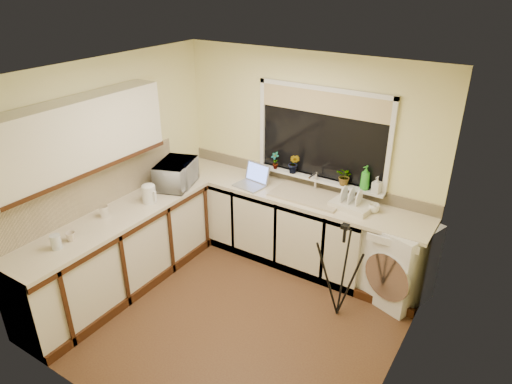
% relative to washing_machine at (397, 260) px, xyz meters
% --- Properties ---
extents(floor, '(3.20, 3.20, 0.00)m').
position_rel_washing_machine_xyz_m(floor, '(-1.29, -1.18, -0.45)').
color(floor, brown).
rests_on(floor, ground).
extents(ceiling, '(3.20, 3.20, 0.00)m').
position_rel_washing_machine_xyz_m(ceiling, '(-1.29, -1.18, 2.00)').
color(ceiling, white).
rests_on(ceiling, ground).
extents(wall_back, '(3.20, 0.00, 3.20)m').
position_rel_washing_machine_xyz_m(wall_back, '(-1.29, 0.32, 0.78)').
color(wall_back, '#F0E7A0').
rests_on(wall_back, ground).
extents(wall_front, '(3.20, 0.00, 3.20)m').
position_rel_washing_machine_xyz_m(wall_front, '(-1.29, -2.68, 0.78)').
color(wall_front, '#F0E7A0').
rests_on(wall_front, ground).
extents(wall_left, '(0.00, 3.00, 3.00)m').
position_rel_washing_machine_xyz_m(wall_left, '(-2.89, -1.18, 0.78)').
color(wall_left, '#F0E7A0').
rests_on(wall_left, ground).
extents(wall_right, '(0.00, 3.00, 3.00)m').
position_rel_washing_machine_xyz_m(wall_right, '(0.31, -1.18, 0.78)').
color(wall_right, '#F0E7A0').
rests_on(wall_right, ground).
extents(base_cabinet_back, '(2.55, 0.60, 0.86)m').
position_rel_washing_machine_xyz_m(base_cabinet_back, '(-1.61, 0.02, -0.02)').
color(base_cabinet_back, silver).
rests_on(base_cabinet_back, floor).
extents(base_cabinet_left, '(0.54, 2.40, 0.86)m').
position_rel_washing_machine_xyz_m(base_cabinet_left, '(-2.59, -1.48, -0.02)').
color(base_cabinet_left, silver).
rests_on(base_cabinet_left, floor).
extents(worktop_back, '(3.20, 0.60, 0.04)m').
position_rel_washing_machine_xyz_m(worktop_back, '(-1.29, 0.02, 0.43)').
color(worktop_back, beige).
rests_on(worktop_back, base_cabinet_back).
extents(worktop_left, '(0.60, 2.40, 0.04)m').
position_rel_washing_machine_xyz_m(worktop_left, '(-2.59, -1.48, 0.43)').
color(worktop_left, beige).
rests_on(worktop_left, base_cabinet_left).
extents(upper_cabinet, '(0.28, 1.90, 0.70)m').
position_rel_washing_machine_xyz_m(upper_cabinet, '(-2.73, -1.63, 1.35)').
color(upper_cabinet, silver).
rests_on(upper_cabinet, wall_left).
extents(splashback_left, '(0.02, 2.40, 0.45)m').
position_rel_washing_machine_xyz_m(splashback_left, '(-2.87, -1.48, 0.68)').
color(splashback_left, beige).
rests_on(splashback_left, wall_left).
extents(splashback_back, '(3.20, 0.02, 0.14)m').
position_rel_washing_machine_xyz_m(splashback_back, '(-1.29, 0.31, 0.52)').
color(splashback_back, beige).
rests_on(splashback_back, wall_back).
extents(window_glass, '(1.50, 0.02, 1.00)m').
position_rel_washing_machine_xyz_m(window_glass, '(-1.09, 0.31, 1.10)').
color(window_glass, black).
rests_on(window_glass, wall_back).
extents(window_blind, '(1.50, 0.02, 0.25)m').
position_rel_washing_machine_xyz_m(window_blind, '(-1.09, 0.28, 1.48)').
color(window_blind, tan).
rests_on(window_blind, wall_back).
extents(windowsill, '(1.60, 0.14, 0.03)m').
position_rel_washing_machine_xyz_m(windowsill, '(-1.09, 0.25, 0.59)').
color(windowsill, white).
rests_on(windowsill, wall_back).
extents(sink, '(0.82, 0.46, 0.03)m').
position_rel_washing_machine_xyz_m(sink, '(-1.09, 0.02, 0.47)').
color(sink, tan).
rests_on(sink, worktop_back).
extents(faucet, '(0.03, 0.03, 0.24)m').
position_rel_washing_machine_xyz_m(faucet, '(-1.09, 0.20, 0.57)').
color(faucet, silver).
rests_on(faucet, worktop_back).
extents(washing_machine, '(0.79, 0.77, 0.89)m').
position_rel_washing_machine_xyz_m(washing_machine, '(0.00, 0.00, 0.00)').
color(washing_machine, white).
rests_on(washing_machine, floor).
extents(laptop, '(0.38, 0.36, 0.25)m').
position_rel_washing_machine_xyz_m(laptop, '(-1.79, -0.04, 0.52)').
color(laptop, '#93949A').
rests_on(laptop, worktop_back).
extents(kettle, '(0.15, 0.15, 0.20)m').
position_rel_washing_machine_xyz_m(kettle, '(-2.50, -1.05, 0.55)').
color(kettle, white).
rests_on(kettle, worktop_left).
extents(dish_rack, '(0.47, 0.38, 0.06)m').
position_rel_washing_machine_xyz_m(dish_rack, '(-0.56, 0.04, 0.49)').
color(dish_rack, beige).
rests_on(dish_rack, worktop_back).
extents(tripod, '(0.68, 0.68, 1.06)m').
position_rel_washing_machine_xyz_m(tripod, '(-0.38, -0.62, 0.09)').
color(tripod, black).
rests_on(tripod, floor).
extents(glass_jug, '(0.10, 0.10, 0.14)m').
position_rel_washing_machine_xyz_m(glass_jug, '(-2.56, -2.19, 0.52)').
color(glass_jug, silver).
rests_on(glass_jug, worktop_left).
extents(steel_jar, '(0.09, 0.09, 0.12)m').
position_rel_washing_machine_xyz_m(steel_jar, '(-2.66, -1.54, 0.52)').
color(steel_jar, white).
rests_on(steel_jar, worktop_left).
extents(microwave, '(0.53, 0.64, 0.30)m').
position_rel_washing_machine_xyz_m(microwave, '(-2.54, -0.55, 0.61)').
color(microwave, silver).
rests_on(microwave, worktop_left).
extents(plant_a, '(0.13, 0.10, 0.21)m').
position_rel_washing_machine_xyz_m(plant_a, '(-1.64, 0.22, 0.71)').
color(plant_a, '#999999').
rests_on(plant_a, windowsill).
extents(plant_b, '(0.14, 0.11, 0.24)m').
position_rel_washing_machine_xyz_m(plant_b, '(-1.38, 0.21, 0.73)').
color(plant_b, '#999999').
rests_on(plant_b, windowsill).
extents(plant_d, '(0.21, 0.19, 0.21)m').
position_rel_washing_machine_xyz_m(plant_d, '(-0.75, 0.23, 0.71)').
color(plant_d, '#999999').
rests_on(plant_d, windowsill).
extents(soap_bottle_green, '(0.13, 0.13, 0.27)m').
position_rel_washing_machine_xyz_m(soap_bottle_green, '(-0.52, 0.25, 0.74)').
color(soap_bottle_green, green).
rests_on(soap_bottle_green, windowsill).
extents(soap_bottle_clear, '(0.10, 0.10, 0.19)m').
position_rel_washing_machine_xyz_m(soap_bottle_clear, '(-0.38, 0.23, 0.70)').
color(soap_bottle_clear, '#999999').
rests_on(soap_bottle_clear, windowsill).
extents(cup_back, '(0.14, 0.14, 0.09)m').
position_rel_washing_machine_xyz_m(cup_back, '(-0.33, 0.06, 0.50)').
color(cup_back, white).
rests_on(cup_back, worktop_back).
extents(cup_left, '(0.11, 0.11, 0.09)m').
position_rel_washing_machine_xyz_m(cup_left, '(-2.56, -2.03, 0.50)').
color(cup_left, beige).
rests_on(cup_left, worktop_left).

